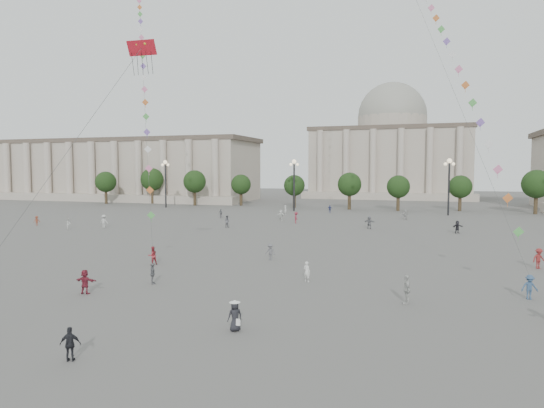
% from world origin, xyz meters
% --- Properties ---
extents(ground, '(360.00, 360.00, 0.00)m').
position_xyz_m(ground, '(0.00, 0.00, 0.00)').
color(ground, '#53514E').
rests_on(ground, ground).
extents(hall_west, '(84.00, 26.22, 17.20)m').
position_xyz_m(hall_west, '(-75.00, 93.89, 8.43)').
color(hall_west, '#AB9E8F').
rests_on(hall_west, ground).
extents(hall_central, '(48.30, 34.30, 35.50)m').
position_xyz_m(hall_central, '(0.00, 129.22, 14.23)').
color(hall_central, '#AB9E8F').
rests_on(hall_central, ground).
extents(tree_row, '(137.12, 5.12, 8.00)m').
position_xyz_m(tree_row, '(0.00, 78.00, 5.39)').
color(tree_row, '#34291A').
rests_on(tree_row, ground).
extents(lamp_post_far_west, '(2.00, 0.90, 10.65)m').
position_xyz_m(lamp_post_far_west, '(-45.00, 70.00, 7.35)').
color(lamp_post_far_west, '#262628').
rests_on(lamp_post_far_west, ground).
extents(lamp_post_mid_west, '(2.00, 0.90, 10.65)m').
position_xyz_m(lamp_post_mid_west, '(-15.00, 70.00, 7.35)').
color(lamp_post_mid_west, '#262628').
rests_on(lamp_post_mid_west, ground).
extents(lamp_post_mid_east, '(2.00, 0.90, 10.65)m').
position_xyz_m(lamp_post_mid_east, '(15.00, 70.00, 7.35)').
color(lamp_post_mid_east, '#262628').
rests_on(lamp_post_mid_east, ground).
extents(person_crowd_0, '(0.94, 0.45, 1.57)m').
position_xyz_m(person_crowd_0, '(-7.11, 68.00, 0.78)').
color(person_crowd_0, navy).
rests_on(person_crowd_0, ground).
extents(person_crowd_1, '(1.00, 0.97, 1.62)m').
position_xyz_m(person_crowd_1, '(-37.47, 30.24, 0.81)').
color(person_crowd_1, silver).
rests_on(person_crowd_1, ground).
extents(person_crowd_2, '(1.01, 1.10, 1.48)m').
position_xyz_m(person_crowd_2, '(-45.72, 32.86, 0.74)').
color(person_crowd_2, brown).
rests_on(person_crowd_2, ground).
extents(person_crowd_4, '(1.50, 1.44, 1.70)m').
position_xyz_m(person_crowd_4, '(7.66, 59.75, 0.85)').
color(person_crowd_4, '#B2B1AD').
rests_on(person_crowd_4, ground).
extents(person_crowd_6, '(1.09, 0.72, 1.58)m').
position_xyz_m(person_crowd_6, '(-2.80, 17.18, 0.79)').
color(person_crowd_6, '#5A5A5E').
rests_on(person_crowd_6, ground).
extents(person_crowd_8, '(1.33, 1.14, 1.79)m').
position_xyz_m(person_crowd_8, '(20.72, 20.58, 0.89)').
color(person_crowd_8, maroon).
rests_on(person_crowd_8, ground).
extents(person_crowd_9, '(1.63, 1.34, 1.74)m').
position_xyz_m(person_crowd_9, '(15.24, 43.22, 0.87)').
color(person_crowd_9, black).
rests_on(person_crowd_9, ground).
extents(person_crowd_10, '(0.74, 0.78, 1.80)m').
position_xyz_m(person_crowd_10, '(-14.39, 61.63, 0.90)').
color(person_crowd_10, silver).
rests_on(person_crowd_10, ground).
extents(person_crowd_12, '(1.82, 1.07, 1.87)m').
position_xyz_m(person_crowd_12, '(3.35, 44.59, 0.94)').
color(person_crowd_12, slate).
rests_on(person_crowd_12, ground).
extents(person_crowd_13, '(0.69, 0.59, 1.60)m').
position_xyz_m(person_crowd_13, '(2.67, 9.55, 0.80)').
color(person_crowd_13, silver).
rests_on(person_crowd_13, ground).
extents(person_crowd_16, '(0.99, 0.51, 1.61)m').
position_xyz_m(person_crowd_16, '(-23.70, 52.52, 0.81)').
color(person_crowd_16, slate).
rests_on(person_crowd_16, ground).
extents(person_crowd_17, '(1.16, 1.36, 1.82)m').
position_xyz_m(person_crowd_17, '(-8.66, 48.27, 0.91)').
color(person_crowd_17, maroon).
rests_on(person_crowd_17, ground).
extents(person_crowd_18, '(1.73, 1.20, 1.79)m').
position_xyz_m(person_crowd_18, '(-12.24, 51.63, 0.90)').
color(person_crowd_18, white).
rests_on(person_crowd_18, ground).
extents(person_crowd_19, '(0.75, 1.18, 1.87)m').
position_xyz_m(person_crowd_19, '(10.24, 5.63, 0.94)').
color(person_crowd_19, '#BBBBB6').
rests_on(person_crowd_19, ground).
extents(person_crowd_20, '(0.98, 0.83, 1.80)m').
position_xyz_m(person_crowd_20, '(-17.01, 39.75, 0.90)').
color(person_crowd_20, slate).
rests_on(person_crowd_20, ground).
extents(person_crowd_21, '(1.28, 0.76, 1.95)m').
position_xyz_m(person_crowd_21, '(-34.07, 33.64, 0.97)').
color(person_crowd_21, '#B8B9B4').
rests_on(person_crowd_21, ground).
extents(tourist_2, '(1.61, 0.59, 1.71)m').
position_xyz_m(tourist_2, '(-11.14, 1.25, 0.85)').
color(tourist_2, maroon).
rests_on(tourist_2, ground).
extents(tourist_3, '(0.85, 0.97, 1.57)m').
position_xyz_m(tourist_3, '(-8.24, 5.25, 0.78)').
color(tourist_3, slate).
rests_on(tourist_3, ground).
extents(tourist_4, '(1.00, 0.72, 1.58)m').
position_xyz_m(tourist_4, '(-3.78, -8.79, 0.79)').
color(tourist_4, black).
rests_on(tourist_4, ground).
extents(kite_flyer_0, '(1.00, 1.04, 1.68)m').
position_xyz_m(kite_flyer_0, '(-12.25, 11.70, 0.84)').
color(kite_flyer_0, '#9E2B33').
rests_on(kite_flyer_0, ground).
extents(kite_flyer_1, '(1.18, 0.84, 1.66)m').
position_xyz_m(kite_flyer_1, '(18.00, 9.21, 0.83)').
color(kite_flyer_1, '#314C6F').
rests_on(kite_flyer_1, ground).
extents(hat_person, '(0.94, 0.93, 1.69)m').
position_xyz_m(hat_person, '(1.74, -2.71, 0.86)').
color(hat_person, black).
rests_on(hat_person, ground).
extents(dragon_kite, '(2.23, 7.75, 21.74)m').
position_xyz_m(dragon_kite, '(-8.57, 4.67, 16.58)').
color(dragon_kite, '#B11220').
rests_on(dragon_kite, ground).
extents(kite_train_west, '(24.70, 35.53, 60.44)m').
position_xyz_m(kite_train_west, '(-25.26, 30.87, 24.25)').
color(kite_train_west, '#3F3F3F').
rests_on(kite_train_west, ground).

